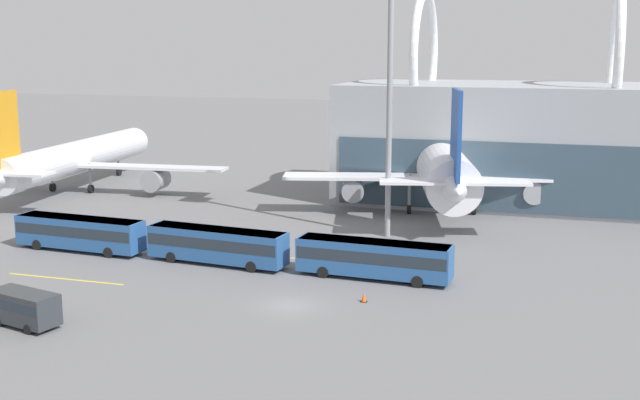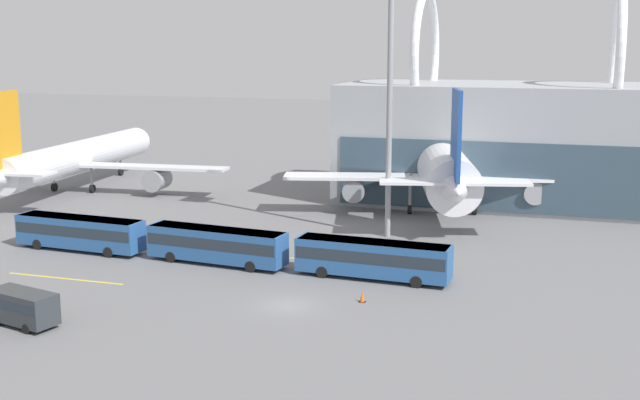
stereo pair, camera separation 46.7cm
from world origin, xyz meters
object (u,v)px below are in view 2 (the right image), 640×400
object	(u,v)px
traffic_cone_0	(362,297)
shuttle_bus_1	(217,243)
airliner_at_gate_near	(73,159)
service_van_foreground	(23,306)
floodlight_mast	(391,27)
airliner_at_gate_far	(442,168)
shuttle_bus_2	(373,257)
shuttle_bus_0	(80,231)

from	to	relation	value
traffic_cone_0	shuttle_bus_1	bearing A→B (deg)	156.28
airliner_at_gate_near	service_van_foreground	size ratio (longest dim) A/B	7.66
shuttle_bus_1	traffic_cone_0	world-z (taller)	shuttle_bus_1
shuttle_bus_1	service_van_foreground	bearing A→B (deg)	-102.60
floodlight_mast	traffic_cone_0	bearing A→B (deg)	-82.57
airliner_at_gate_far	shuttle_bus_2	bearing A→B (deg)	163.59
service_van_foreground	floodlight_mast	distance (m)	43.35
service_van_foreground	floodlight_mast	world-z (taller)	floodlight_mast
airliner_at_gate_near	traffic_cone_0	distance (m)	59.63
service_van_foreground	traffic_cone_0	distance (m)	24.75
shuttle_bus_1	floodlight_mast	size ratio (longest dim) A/B	0.44
airliner_at_gate_far	shuttle_bus_2	world-z (taller)	airliner_at_gate_far
shuttle_bus_2	traffic_cone_0	distance (m)	6.50
shuttle_bus_2	floodlight_mast	size ratio (longest dim) A/B	0.44
service_van_foreground	traffic_cone_0	xyz separation A→B (m)	(21.52, 12.19, -1.07)
airliner_at_gate_far	traffic_cone_0	distance (m)	35.64
airliner_at_gate_near	floodlight_mast	size ratio (longest dim) A/B	1.43
airliner_at_gate_far	floodlight_mast	world-z (taller)	floodlight_mast
service_van_foreground	airliner_at_gate_near	bearing A→B (deg)	134.09
airliner_at_gate_far	service_van_foreground	distance (m)	52.51
airliner_at_gate_far	traffic_cone_0	bearing A→B (deg)	165.19
shuttle_bus_0	traffic_cone_0	xyz separation A→B (m)	(29.78, -7.21, -1.52)
shuttle_bus_0	service_van_foreground	world-z (taller)	shuttle_bus_0
airliner_at_gate_far	service_van_foreground	xyz separation A→B (m)	(-22.12, -47.47, -3.88)
shuttle_bus_2	service_van_foreground	distance (m)	27.83
traffic_cone_0	service_van_foreground	bearing A→B (deg)	-150.48
shuttle_bus_2	traffic_cone_0	world-z (taller)	shuttle_bus_2
shuttle_bus_1	shuttle_bus_2	xyz separation A→B (m)	(14.54, -0.41, 0.00)
service_van_foreground	floodlight_mast	bearing A→B (deg)	74.82
shuttle_bus_0	shuttle_bus_1	distance (m)	14.55
service_van_foreground	traffic_cone_0	size ratio (longest dim) A/B	7.10
airliner_at_gate_near	shuttle_bus_2	xyz separation A→B (m)	(47.95, -27.96, -2.54)
floodlight_mast	shuttle_bus_0	bearing A→B (deg)	-151.91
airliner_at_gate_near	floodlight_mast	world-z (taller)	floodlight_mast
airliner_at_gate_near	shuttle_bus_1	world-z (taller)	airliner_at_gate_near
shuttle_bus_0	airliner_at_gate_near	bearing A→B (deg)	128.90
traffic_cone_0	airliner_at_gate_far	bearing A→B (deg)	89.03
shuttle_bus_2	floodlight_mast	bearing A→B (deg)	101.03
shuttle_bus_0	floodlight_mast	size ratio (longest dim) A/B	0.44
airliner_at_gate_far	shuttle_bus_0	bearing A→B (deg)	118.90
shuttle_bus_0	floodlight_mast	bearing A→B (deg)	32.05
airliner_at_gate_near	shuttle_bus_0	size ratio (longest dim) A/B	3.25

